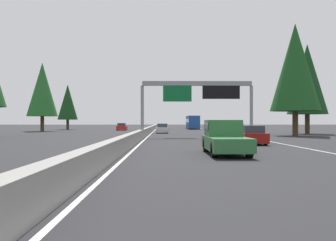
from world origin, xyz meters
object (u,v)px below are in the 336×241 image
(sedan_far_center, at_px, (162,129))
(conifer_right_mid, at_px, (307,79))
(conifer_left_mid, at_px, (42,90))
(conifer_right_near, at_px, (295,67))
(sedan_far_right, at_px, (251,135))
(sign_gantry_overhead, at_px, (198,93))
(bus_distant_a, at_px, (193,122))
(oncoming_near, at_px, (122,127))
(conifer_left_far, at_px, (68,102))
(pickup_far_left, at_px, (224,137))

(sedan_far_center, height_order, conifer_right_mid, conifer_right_mid)
(conifer_right_mid, height_order, conifer_left_mid, conifer_right_mid)
(conifer_right_near, distance_m, conifer_left_mid, 44.16)
(conifer_right_near, bearing_deg, sedan_far_right, 151.27)
(sign_gantry_overhead, xyz_separation_m, bus_distant_a, (46.91, -2.86, -3.32))
(conifer_left_mid, bearing_deg, oncoming_near, -58.64)
(sign_gantry_overhead, distance_m, sedan_far_center, 16.60)
(bus_distant_a, xyz_separation_m, conifer_left_far, (-5.16, 28.19, 4.38))
(sedan_far_right, xyz_separation_m, sedan_far_center, (28.48, 7.08, 0.00))
(conifer_right_mid, distance_m, conifer_left_mid, 45.07)
(oncoming_near, bearing_deg, conifer_right_mid, 51.91)
(sign_gantry_overhead, bearing_deg, pickup_far_left, 178.52)
(sedan_far_center, distance_m, conifer_left_far, 34.18)
(bus_distant_a, bearing_deg, pickup_far_left, 177.15)
(conifer_right_near, height_order, conifer_left_mid, conifer_right_near)
(conifer_right_mid, relative_size, conifer_left_mid, 1.04)
(sign_gantry_overhead, xyz_separation_m, conifer_left_mid, (26.14, 25.95, 2.54))
(bus_distant_a, bearing_deg, conifer_right_mid, -158.67)
(bus_distant_a, xyz_separation_m, conifer_right_mid, (-35.39, -13.82, 6.14))
(pickup_far_left, relative_size, bus_distant_a, 0.49)
(sedan_far_right, distance_m, conifer_right_near, 21.35)
(sedan_far_center, bearing_deg, conifer_left_far, 38.88)
(sign_gantry_overhead, bearing_deg, conifer_right_mid, -55.37)
(sign_gantry_overhead, xyz_separation_m, sedan_far_center, (15.47, 4.15, -4.35))
(oncoming_near, relative_size, conifer_left_mid, 0.35)
(conifer_left_far, bearing_deg, pickup_far_left, -158.75)
(sign_gantry_overhead, relative_size, conifer_right_near, 0.90)
(sedan_far_right, distance_m, conifer_right_mid, 29.01)
(sedan_far_right, distance_m, oncoming_near, 49.80)
(bus_distant_a, bearing_deg, sedan_far_right, -179.93)
(conifer_right_mid, xyz_separation_m, conifer_left_far, (30.23, 42.01, -1.76))
(conifer_left_far, bearing_deg, sign_gantry_overhead, -148.75)
(sedan_far_right, height_order, oncoming_near, same)
(conifer_left_mid, height_order, conifer_left_far, conifer_left_mid)
(bus_distant_a, distance_m, oncoming_near, 19.83)
(oncoming_near, height_order, conifer_right_near, conifer_right_near)
(sign_gantry_overhead, distance_m, sedan_far_right, 14.02)
(sedan_far_center, distance_m, oncoming_near, 20.64)
(oncoming_near, relative_size, conifer_left_far, 0.44)
(sign_gantry_overhead, height_order, conifer_right_mid, conifer_right_mid)
(conifer_right_mid, bearing_deg, conifer_left_far, 54.26)
(pickup_far_left, bearing_deg, sedan_far_center, 5.48)
(sedan_far_center, height_order, oncoming_near, same)
(conifer_right_near, relative_size, conifer_left_far, 1.40)
(sedan_far_center, relative_size, conifer_right_near, 0.31)
(sedan_far_center, xyz_separation_m, conifer_left_far, (26.27, 21.18, 5.41))
(pickup_far_left, distance_m, bus_distant_a, 68.93)
(sign_gantry_overhead, height_order, oncoming_near, sign_gantry_overhead)
(pickup_far_left, xyz_separation_m, sedan_far_center, (37.41, 3.59, -0.23))
(sedan_far_center, distance_m, conifer_right_mid, 22.38)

